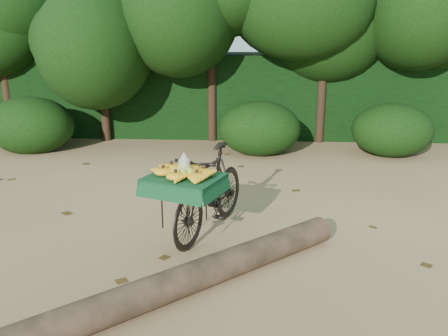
{
  "coord_description": "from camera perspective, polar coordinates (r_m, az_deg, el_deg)",
  "views": [
    {
      "loc": [
        1.36,
        -4.64,
        2.33
      ],
      "look_at": [
        1.06,
        0.34,
        0.86
      ],
      "focal_mm": 38.0,
      "sensor_mm": 36.0,
      "label": 1
    }
  ],
  "objects": [
    {
      "name": "ground",
      "position": [
        5.36,
        -11.78,
        -9.72
      ],
      "size": [
        80.0,
        80.0,
        0.0
      ],
      "primitive_type": "plane",
      "color": "tan",
      "rests_on": "ground"
    },
    {
      "name": "vendor_bicycle",
      "position": [
        5.49,
        -1.82,
        -2.71
      ],
      "size": [
        1.21,
        1.87,
        1.04
      ],
      "rotation": [
        0.0,
        0.0,
        -0.37
      ],
      "color": "black",
      "rests_on": "ground"
    },
    {
      "name": "fallen_log",
      "position": [
        4.35,
        -6.37,
        -13.83
      ],
      "size": [
        3.17,
        2.85,
        0.29
      ],
      "primitive_type": "cylinder",
      "rotation": [
        1.57,
        0.0,
        -0.85
      ],
      "color": "brown",
      "rests_on": "ground"
    },
    {
      "name": "hedge_backdrop",
      "position": [
        11.11,
        -3.64,
        8.95
      ],
      "size": [
        26.0,
        1.8,
        1.8
      ],
      "primitive_type": "cube",
      "color": "black",
      "rests_on": "ground"
    },
    {
      "name": "tree_row",
      "position": [
        10.34,
        -8.01,
        14.4
      ],
      "size": [
        14.5,
        2.0,
        4.0
      ],
      "primitive_type": null,
      "color": "black",
      "rests_on": "ground"
    },
    {
      "name": "bush_clumps",
      "position": [
        9.17,
        -2.0,
        4.54
      ],
      "size": [
        8.8,
        1.7,
        0.9
      ],
      "primitive_type": null,
      "color": "black",
      "rests_on": "ground"
    },
    {
      "name": "leaf_litter",
      "position": [
        5.93,
        -10.17,
        -6.95
      ],
      "size": [
        7.0,
        7.3,
        0.01
      ],
      "primitive_type": null,
      "color": "#442F12",
      "rests_on": "ground"
    }
  ]
}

